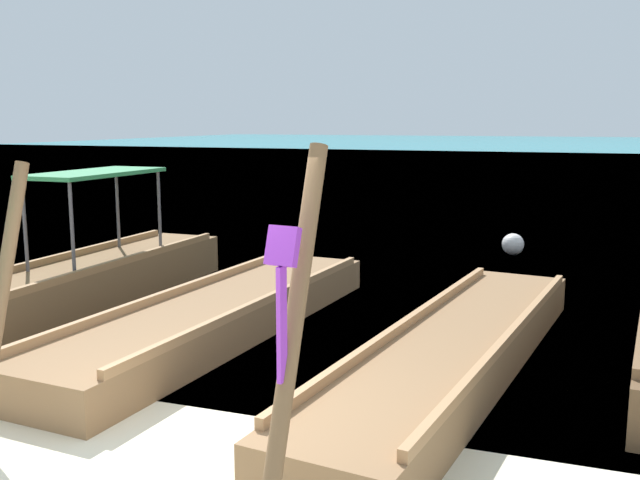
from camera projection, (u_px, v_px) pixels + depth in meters
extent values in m
plane|color=beige|center=(185.00, 470.00, 5.69)|extent=(120.00, 120.00, 0.00)
plane|color=teal|center=(548.00, 152.00, 62.37)|extent=(120.00, 120.00, 0.00)
cube|color=brown|center=(61.00, 293.00, 10.18)|extent=(1.29, 6.98, 0.63)
cube|color=#9F7246|center=(29.00, 265.00, 10.31)|extent=(0.20, 6.40, 0.10)
cube|color=#9F7246|center=(91.00, 270.00, 9.92)|extent=(0.20, 6.40, 0.10)
cylinder|color=#4C4C51|center=(25.00, 226.00, 10.00)|extent=(0.05, 0.05, 1.29)
cylinder|color=#4C4C51|center=(72.00, 229.00, 9.71)|extent=(0.05, 0.05, 1.29)
cylinder|color=#4C4C51|center=(118.00, 209.00, 11.92)|extent=(0.05, 0.05, 1.29)
cylinder|color=#4C4C51|center=(159.00, 211.00, 11.63)|extent=(0.05, 0.05, 1.29)
cube|color=#2D844C|center=(95.00, 173.00, 10.71)|extent=(1.03, 2.31, 0.06)
cube|color=olive|center=(219.00, 316.00, 9.29)|extent=(1.93, 6.44, 0.45)
cube|color=#AF7F52|center=(176.00, 291.00, 9.52)|extent=(0.58, 5.82, 0.10)
cube|color=#AF7F52|center=(263.00, 301.00, 8.97)|extent=(0.58, 5.82, 0.10)
cylinder|color=brown|center=(4.00, 277.00, 6.14)|extent=(0.18, 0.68, 1.95)
cube|color=olive|center=(456.00, 354.00, 7.80)|extent=(2.09, 6.81, 0.46)
cube|color=#AF7F52|center=(407.00, 322.00, 8.01)|extent=(0.89, 6.13, 0.10)
cube|color=#AF7F52|center=(509.00, 336.00, 7.50)|extent=(0.89, 6.13, 0.10)
cylinder|color=brown|center=(295.00, 317.00, 4.50)|extent=(0.22, 0.77, 2.15)
cube|color=purple|center=(283.00, 246.00, 4.30)|extent=(0.22, 0.15, 0.25)
cube|color=purple|center=(282.00, 325.00, 4.36)|extent=(0.04, 0.08, 0.73)
sphere|color=white|center=(513.00, 244.00, 14.68)|extent=(0.44, 0.44, 0.44)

